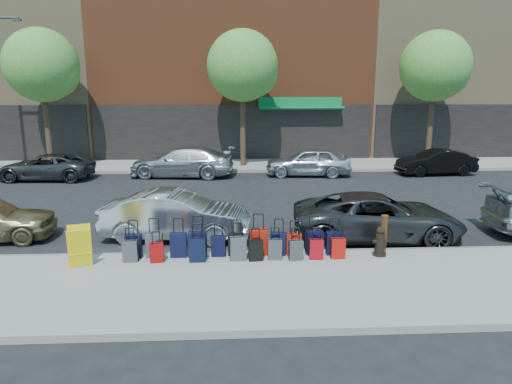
{
  "coord_description": "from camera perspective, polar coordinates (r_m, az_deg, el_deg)",
  "views": [
    {
      "loc": [
        -0.06,
        -15.68,
        4.21
      ],
      "look_at": [
        0.66,
        -1.5,
        1.05
      ],
      "focal_mm": 32.0,
      "sensor_mm": 36.0,
      "label": 1
    }
  ],
  "objects": [
    {
      "name": "building_right",
      "position": [
        37.61,
        23.74,
        18.82
      ],
      "size": [
        15.0,
        12.12,
        18.0
      ],
      "color": "#8F7857",
      "rests_on": "ground"
    },
    {
      "name": "car_far_3",
      "position": [
        25.07,
        21.56,
        3.48
      ],
      "size": [
        4.01,
        1.65,
        1.29
      ],
      "primitive_type": "imported",
      "rotation": [
        0.0,
        0.0,
        -1.5
      ],
      "color": "black",
      "rests_on": "ground"
    },
    {
      "name": "bollard",
      "position": [
        12.1,
        15.7,
        -5.01
      ],
      "size": [
        0.18,
        0.18,
        0.99
      ],
      "color": "#38190C",
      "rests_on": "sidewalk_near"
    },
    {
      "name": "tree_center",
      "position": [
        25.22,
        -1.37,
        15.26
      ],
      "size": [
        3.8,
        3.8,
        7.27
      ],
      "color": "black",
      "rests_on": "sidewalk_far"
    },
    {
      "name": "sidewalk_far",
      "position": [
        26.01,
        -2.75,
        3.37
      ],
      "size": [
        60.0,
        4.0,
        0.15
      ],
      "primitive_type": "cube",
      "color": "gray",
      "rests_on": "ground"
    },
    {
      "name": "tree_right",
      "position": [
        27.59,
        21.74,
        14.17
      ],
      "size": [
        3.8,
        3.8,
        7.27
      ],
      "color": "black",
      "rests_on": "sidewalk_far"
    },
    {
      "name": "suitcase_back_0",
      "position": [
        11.54,
        -15.44,
        -7.13
      ],
      "size": [
        0.36,
        0.21,
        0.84
      ],
      "rotation": [
        0.0,
        0.0,
        0.02
      ],
      "color": "#39393E",
      "rests_on": "sidewalk_near"
    },
    {
      "name": "suitcase_back_6",
      "position": [
        11.21,
        -0.04,
        -7.3
      ],
      "size": [
        0.36,
        0.23,
        0.82
      ],
      "rotation": [
        0.0,
        0.0,
        0.1
      ],
      "color": "black",
      "rests_on": "sidewalk_near"
    },
    {
      "name": "tree_left",
      "position": [
        27.05,
        -24.93,
        13.95
      ],
      "size": [
        3.8,
        3.8,
        7.27
      ],
      "color": "black",
      "rests_on": "sidewalk_far"
    },
    {
      "name": "suitcase_back_9",
      "position": [
        11.4,
        7.56,
        -7.1
      ],
      "size": [
        0.35,
        0.22,
        0.8
      ],
      "rotation": [
        0.0,
        0.0,
        -0.09
      ],
      "color": "maroon",
      "rests_on": "sidewalk_near"
    },
    {
      "name": "suitcase_front_8",
      "position": [
        11.58,
        4.79,
        -6.55
      ],
      "size": [
        0.39,
        0.25,
        0.89
      ],
      "rotation": [
        0.0,
        0.0,
        -0.13
      ],
      "color": "#A6150A",
      "rests_on": "sidewalk_near"
    },
    {
      "name": "display_rack",
      "position": [
        11.6,
        -21.17,
        -6.39
      ],
      "size": [
        0.67,
        0.7,
        0.94
      ],
      "rotation": [
        0.0,
        0.0,
        0.29
      ],
      "color": "#E0BD0C",
      "rests_on": "sidewalk_near"
    },
    {
      "name": "building_center",
      "position": [
        34.16,
        -2.99,
        22.24
      ],
      "size": [
        17.0,
        12.85,
        20.0
      ],
      "color": "brown",
      "rests_on": "ground"
    },
    {
      "name": "suitcase_back_1",
      "position": [
        11.36,
        -12.3,
        -7.41
      ],
      "size": [
        0.35,
        0.24,
        0.77
      ],
      "rotation": [
        0.0,
        0.0,
        0.17
      ],
      "color": "maroon",
      "rests_on": "sidewalk_near"
    },
    {
      "name": "suitcase_front_2",
      "position": [
        11.59,
        -9.65,
        -6.5
      ],
      "size": [
        0.42,
        0.23,
        1.0
      ],
      "rotation": [
        0.0,
        0.0,
        0.01
      ],
      "color": "black",
      "rests_on": "sidewalk_near"
    },
    {
      "name": "car_far_1",
      "position": [
        23.07,
        -9.24,
        3.74
      ],
      "size": [
        5.37,
        2.71,
        1.5
      ],
      "primitive_type": "imported",
      "rotation": [
        0.0,
        0.0,
        -1.69
      ],
      "color": "silver",
      "rests_on": "ground"
    },
    {
      "name": "suitcase_front_0",
      "position": [
        11.81,
        -15.04,
        -6.48
      ],
      "size": [
        0.4,
        0.22,
        0.95
      ],
      "rotation": [
        0.0,
        0.0,
        0.02
      ],
      "color": "black",
      "rests_on": "sidewalk_near"
    },
    {
      "name": "suitcase_back_5",
      "position": [
        11.24,
        -2.24,
        -7.05
      ],
      "size": [
        0.41,
        0.26,
        0.93
      ],
      "rotation": [
        0.0,
        0.0,
        0.08
      ],
      "color": "#3F3F44",
      "rests_on": "sidewalk_near"
    },
    {
      "name": "suitcase_front_3",
      "position": [
        11.51,
        -7.32,
        -6.47
      ],
      "size": [
        0.46,
        0.29,
        1.05
      ],
      "rotation": [
        0.0,
        0.0,
        -0.11
      ],
      "color": "black",
      "rests_on": "sidewalk_near"
    },
    {
      "name": "ground",
      "position": [
        16.24,
        -2.61,
        -2.51
      ],
      "size": [
        120.0,
        120.0,
        0.0
      ],
      "primitive_type": "plane",
      "color": "black",
      "rests_on": "ground"
    },
    {
      "name": "suitcase_back_8",
      "position": [
        11.29,
        5.0,
        -7.22
      ],
      "size": [
        0.36,
        0.24,
        0.81
      ],
      "rotation": [
        0.0,
        0.0,
        0.13
      ],
      "color": "#343539",
      "rests_on": "sidewalk_near"
    },
    {
      "name": "suitcase_front_6",
      "position": [
        11.56,
        0.33,
        -6.26
      ],
      "size": [
        0.45,
        0.26,
        1.06
      ],
      "rotation": [
        0.0,
        0.0,
        0.03
      ],
      "color": "#9E180A",
      "rests_on": "sidewalk_near"
    },
    {
      "name": "suitcase_front_7",
      "position": [
        11.59,
        2.81,
        -6.44
      ],
      "size": [
        0.42,
        0.28,
        0.93
      ],
      "rotation": [
        0.0,
        0.0,
        -0.19
      ],
      "color": "black",
      "rests_on": "sidewalk_near"
    },
    {
      "name": "sidewalk_near",
      "position": [
        10.07,
        -2.39,
        -11.71
      ],
      "size": [
        60.0,
        4.0,
        0.15
      ],
      "primitive_type": "cube",
      "color": "gray",
      "rests_on": "ground"
    },
    {
      "name": "suitcase_front_5",
      "position": [
        11.55,
        -2.51,
        -6.53
      ],
      "size": [
        0.41,
        0.26,
        0.92
      ],
      "rotation": [
        0.0,
        0.0,
        -0.15
      ],
      "color": "black",
      "rests_on": "sidewalk_near"
    },
    {
      "name": "car_far_2",
      "position": [
        23.15,
        6.54,
        3.79
      ],
      "size": [
        4.38,
        2.09,
        1.45
      ],
      "primitive_type": "imported",
      "rotation": [
        0.0,
        0.0,
        -1.66
      ],
      "color": "silver",
      "rests_on": "ground"
    },
    {
      "name": "car_near_1",
      "position": [
        13.34,
        -9.93,
        -2.93
      ],
      "size": [
        4.37,
        1.95,
        1.39
      ],
      "primitive_type": "imported",
      "rotation": [
        0.0,
        0.0,
        1.46
      ],
      "color": "silver",
      "rests_on": "ground"
    },
    {
      "name": "suitcase_back_3",
      "position": [
        11.23,
        -7.34,
        -7.17
      ],
      "size": [
        0.4,
        0.24,
        0.94
      ],
      "rotation": [
        0.0,
        0.0,
        0.02
      ],
      "color": "black",
      "rests_on": "sidewalk_near"
    },
    {
      "name": "car_far_0",
      "position": [
        24.23,
        -24.83,
        2.85
      ],
      "size": [
        4.58,
        2.29,
        1.24
      ],
      "primitive_type": "imported",
      "rotation": [
        0.0,
        0.0,
        -1.62
      ],
      "color": "#37373A",
      "rests_on": "ground"
    },
    {
      "name": "suitcase_back_10",
      "position": [
        11.53,
        10.2,
        -6.93
      ],
      "size": [
        0.35,
        0.2,
        0.82
      ],
      "rotation": [
        0.0,
        0.0,
        -0.0
      ],
      "color": "#A7100A",
      "rests_on": "sidewalk_near"
    },
    {
      "name": "curb_near",
      "position": [
        11.94,
        -2.48,
        -7.73
      ],
      "size": [
        60.0,
        0.08,
        0.15
      ],
      "primitive_type": "cube",
      "color": "gray",
      "rests_on": "ground"
    },
    {
      "name": "car_near_2",
      "position": [
        13.58,
        14.94,
        -3.02
      ],
      "size": [
        4.96,
        2.56,
        1.34
      ],
      "primitive_type": "imported",
      "rotation": [
        0.0,
        0.0,
        1.5
      ],
      "color": "#2F2F31",
      "rests_on": "ground"
    },
    {
      "name": "suitcase_front_10",
      "position": [
        11.76,
        9.74,
        -6.3
      ],
      "size": [
        0.4,
        0.23,
        0.95
      ],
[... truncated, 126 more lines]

